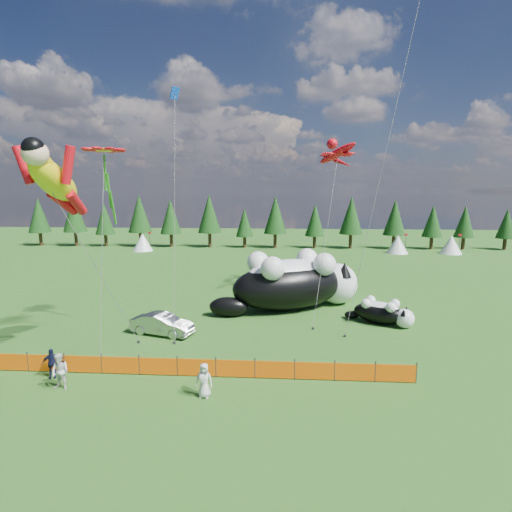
{
  "coord_description": "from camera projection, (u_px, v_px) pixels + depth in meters",
  "views": [
    {
      "loc": [
        4.31,
        -22.0,
        9.4
      ],
      "look_at": [
        2.59,
        4.0,
        5.18
      ],
      "focal_mm": 28.0,
      "sensor_mm": 36.0,
      "label": 1
    }
  ],
  "objects": [
    {
      "name": "superhero_kite",
      "position": [
        54.0,
        180.0,
        19.8
      ],
      "size": [
        4.71,
        6.35,
        12.52
      ],
      "color": "yellow",
      "rests_on": "ground"
    },
    {
      "name": "cat_small",
      "position": [
        382.0,
        312.0,
        28.56
      ],
      "size": [
        4.58,
        3.39,
        1.81
      ],
      "rotation": [
        0.0,
        0.0,
        -0.52
      ],
      "color": "black",
      "rests_on": "ground"
    },
    {
      "name": "gecko_kite",
      "position": [
        337.0,
        153.0,
        35.28
      ],
      "size": [
        6.19,
        13.42,
        16.37
      ],
      "color": "red",
      "rests_on": "ground"
    },
    {
      "name": "safety_fence",
      "position": [
        197.0,
        367.0,
        20.41
      ],
      "size": [
        22.06,
        0.06,
        1.1
      ],
      "color": "#262626",
      "rests_on": "ground"
    },
    {
      "name": "spectator_b",
      "position": [
        60.0,
        372.0,
        19.05
      ],
      "size": [
        0.95,
        0.68,
        1.78
      ],
      "primitive_type": "imported",
      "rotation": [
        0.0,
        0.0,
        -0.21
      ],
      "color": "silver",
      "rests_on": "ground"
    },
    {
      "name": "diamond_kite_b",
      "position": [
        418.0,
        7.0,
        27.8
      ],
      "size": [
        6.12,
        6.71,
        25.63
      ],
      "color": "#0C8E99",
      "rests_on": "ground"
    },
    {
      "name": "flower_kite",
      "position": [
        104.0,
        153.0,
        24.11
      ],
      "size": [
        3.45,
        6.25,
        12.6
      ],
      "color": "red",
      "rests_on": "ground"
    },
    {
      "name": "cat_large",
      "position": [
        296.0,
        282.0,
        32.17
      ],
      "size": [
        12.04,
        8.27,
        4.65
      ],
      "rotation": [
        0.0,
        0.0,
        0.45
      ],
      "color": "black",
      "rests_on": "ground"
    },
    {
      "name": "tree_line",
      "position": [
        257.0,
        224.0,
        67.13
      ],
      "size": [
        90.0,
        4.0,
        8.0
      ],
      "primitive_type": null,
      "color": "black",
      "rests_on": "ground"
    },
    {
      "name": "ground",
      "position": [
        208.0,
        353.0,
        23.45
      ],
      "size": [
        160.0,
        160.0,
        0.0
      ],
      "primitive_type": "plane",
      "color": "#0E3609",
      "rests_on": "ground"
    },
    {
      "name": "spectator_c",
      "position": [
        52.0,
        363.0,
        20.26
      ],
      "size": [
        1.02,
        0.75,
        1.55
      ],
      "primitive_type": "imported",
      "rotation": [
        0.0,
        0.0,
        0.35
      ],
      "color": "black",
      "rests_on": "ground"
    },
    {
      "name": "festival_tents",
      "position": [
        325.0,
        244.0,
        61.91
      ],
      "size": [
        50.0,
        3.2,
        2.8
      ],
      "primitive_type": null,
      "color": "white",
      "rests_on": "ground"
    },
    {
      "name": "diamond_kite_a",
      "position": [
        175.0,
        102.0,
        27.71
      ],
      "size": [
        1.47,
        6.1,
        17.35
      ],
      "color": "blue",
      "rests_on": "ground"
    },
    {
      "name": "spectator_e",
      "position": [
        204.0,
        380.0,
        18.34
      ],
      "size": [
        0.83,
        0.58,
        1.63
      ],
      "primitive_type": "imported",
      "rotation": [
        0.0,
        0.0,
        -0.08
      ],
      "color": "silver",
      "rests_on": "ground"
    },
    {
      "name": "car",
      "position": [
        162.0,
        324.0,
        26.47
      ],
      "size": [
        4.48,
        2.58,
        1.4
      ],
      "primitive_type": "imported",
      "rotation": [
        0.0,
        0.0,
        1.29
      ],
      "color": "#A6A6AB",
      "rests_on": "ground"
    }
  ]
}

